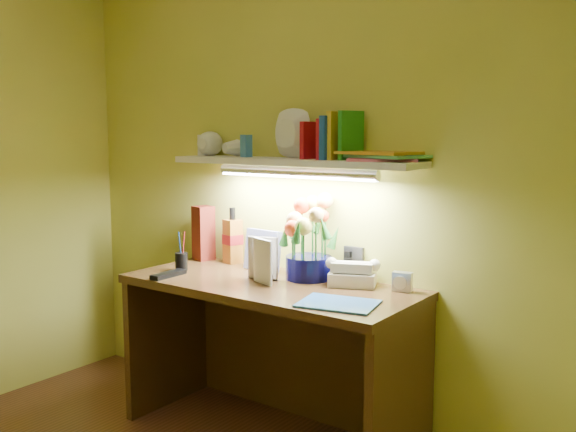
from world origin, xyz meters
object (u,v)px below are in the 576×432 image
object	(u,v)px
desk	(270,361)
telephone	(353,272)
flower_bouquet	(309,239)
desk_clock	(402,282)
whisky_bottle	(233,235)

from	to	relation	value
desk	telephone	xyz separation A→B (m)	(0.34, 0.18, 0.44)
telephone	desk	bearing A→B (deg)	-174.63
flower_bouquet	desk_clock	size ratio (longest dim) A/B	4.49
flower_bouquet	desk_clock	bearing A→B (deg)	5.32
flower_bouquet	desk_clock	xyz separation A→B (m)	(0.47, 0.04, -0.15)
flower_bouquet	telephone	size ratio (longest dim) A/B	1.85
desk	desk_clock	world-z (taller)	desk_clock
flower_bouquet	whisky_bottle	xyz separation A→B (m)	(-0.53, 0.07, -0.04)
desk	whisky_bottle	distance (m)	0.72
telephone	desk_clock	distance (m)	0.23
desk	desk_clock	distance (m)	0.74
desk	telephone	world-z (taller)	telephone
flower_bouquet	telephone	bearing A→B (deg)	2.96
whisky_bottle	desk_clock	bearing A→B (deg)	-1.65
flower_bouquet	whisky_bottle	size ratio (longest dim) A/B	1.29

